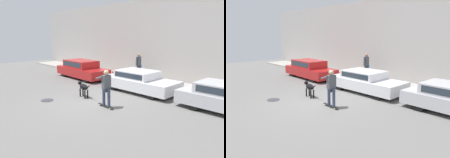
{
  "view_description": "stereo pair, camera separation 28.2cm",
  "coord_description": "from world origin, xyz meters",
  "views": [
    {
      "loc": [
        7.77,
        -6.27,
        3.17
      ],
      "look_at": [
        -0.02,
        1.17,
        0.95
      ],
      "focal_mm": 35.0,
      "sensor_mm": 36.0,
      "label": 1
    },
    {
      "loc": [
        7.96,
        -6.06,
        3.17
      ],
      "look_at": [
        -0.02,
        1.17,
        0.95
      ],
      "focal_mm": 35.0,
      "sensor_mm": 36.0,
      "label": 2
    }
  ],
  "objects": [
    {
      "name": "parked_car_1",
      "position": [
        0.2,
        3.06,
        0.59
      ],
      "size": [
        4.36,
        1.91,
        1.18
      ],
      "rotation": [
        0.0,
        0.0,
        0.02
      ],
      "color": "black",
      "rests_on": "ground_plane"
    },
    {
      "name": "ground_plane",
      "position": [
        0.0,
        0.0,
        0.0
      ],
      "size": [
        36.0,
        36.0,
        0.0
      ],
      "primitive_type": "plane",
      "color": "slate"
    },
    {
      "name": "skateboarder",
      "position": [
        0.97,
        -0.13,
        0.96
      ],
      "size": [
        2.81,
        0.58,
        1.68
      ],
      "rotation": [
        0.0,
        0.0,
        3.11
      ],
      "color": "beige",
      "rests_on": "ground_plane"
    },
    {
      "name": "manhole_cover",
      "position": [
        -1.79,
        -1.51,
        0.01
      ],
      "size": [
        0.6,
        0.6,
        0.01
      ],
      "color": "#38383D",
      "rests_on": "ground_plane"
    },
    {
      "name": "dog",
      "position": [
        -1.03,
        0.11,
        0.53
      ],
      "size": [
        1.15,
        0.38,
        0.78
      ],
      "rotation": [
        0.0,
        0.0,
        3.01
      ],
      "color": "black",
      "rests_on": "ground_plane"
    },
    {
      "name": "sidewalk_curb",
      "position": [
        0.0,
        5.36,
        0.06
      ],
      "size": [
        30.0,
        2.37,
        0.13
      ],
      "color": "#A39E93",
      "rests_on": "ground_plane"
    },
    {
      "name": "back_wall",
      "position": [
        0.0,
        6.71,
        2.79
      ],
      "size": [
        32.0,
        0.3,
        5.58
      ],
      "color": "#B2ADA8",
      "rests_on": "ground_plane"
    },
    {
      "name": "fire_hydrant",
      "position": [
        -2.78,
        3.92,
        0.38
      ],
      "size": [
        0.18,
        0.18,
        0.71
      ],
      "color": "red",
      "rests_on": "ground_plane"
    },
    {
      "name": "pedestrian_with_bag",
      "position": [
        -1.98,
        5.64,
        1.08
      ],
      "size": [
        0.3,
        0.7,
        1.72
      ],
      "rotation": [
        0.0,
        0.0,
        0.22
      ],
      "color": "#28282D",
      "rests_on": "sidewalk_curb"
    },
    {
      "name": "parked_car_0",
      "position": [
        -5.2,
        3.06,
        0.64
      ],
      "size": [
        4.51,
        1.85,
        1.3
      ],
      "rotation": [
        0.0,
        0.0,
        -0.03
      ],
      "color": "black",
      "rests_on": "ground_plane"
    }
  ]
}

